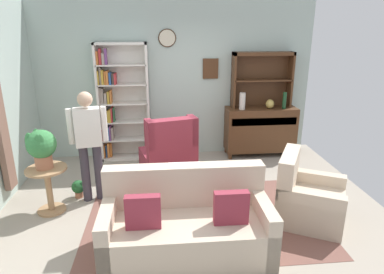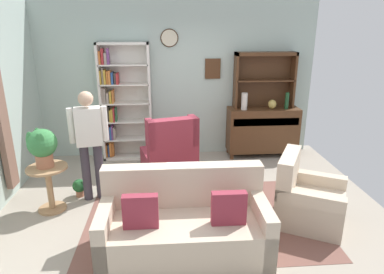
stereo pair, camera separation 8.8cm
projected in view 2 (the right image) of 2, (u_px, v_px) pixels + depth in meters
name	position (u px, v px, depth m)	size (l,w,h in m)	color
ground_plane	(186.00, 208.00, 4.70)	(5.40, 4.60, 0.02)	#9E9384
wall_back	(178.00, 81.00, 6.26)	(5.00, 0.09, 2.80)	#ADC1B7
area_rug	(203.00, 218.00, 4.42)	(2.97, 1.99, 0.01)	brown
bookshelf	(122.00, 103.00, 6.12)	(0.90, 0.30, 2.10)	silver
sideboard	(262.00, 129.00, 6.41)	(1.30, 0.45, 0.92)	#4C2D19
sideboard_hutch	(265.00, 72.00, 6.18)	(1.10, 0.26, 1.00)	#4C2D19
vase_tall	(244.00, 101.00, 6.12)	(0.11, 0.11, 0.31)	beige
vase_round	(272.00, 104.00, 6.20)	(0.15, 0.15, 0.17)	tan
bottle_wine	(287.00, 101.00, 6.17)	(0.07, 0.07, 0.30)	#194223
couch_floral	(184.00, 225.00, 3.73)	(1.81, 0.86, 0.90)	beige
armchair_floral	(307.00, 201.00, 4.28)	(1.04, 1.03, 0.88)	beige
wingback_chair	(170.00, 156.00, 5.47)	(0.96, 0.97, 1.05)	maroon
plant_stand	(49.00, 184.00, 4.52)	(0.52, 0.52, 0.63)	#A87F56
potted_plant_large	(42.00, 145.00, 4.35)	(0.37, 0.37, 0.51)	#AD6B4C
potted_plant_small	(79.00, 187.00, 4.95)	(0.19, 0.19, 0.26)	#AD6B4C
person_reading	(89.00, 139.00, 4.66)	(0.53, 0.26, 1.56)	#38333D
coffee_table	(202.00, 183.00, 4.60)	(0.80, 0.50, 0.42)	#4C2D19
book_stack	(194.00, 176.00, 4.57)	(0.21, 0.16, 0.09)	#3F3833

